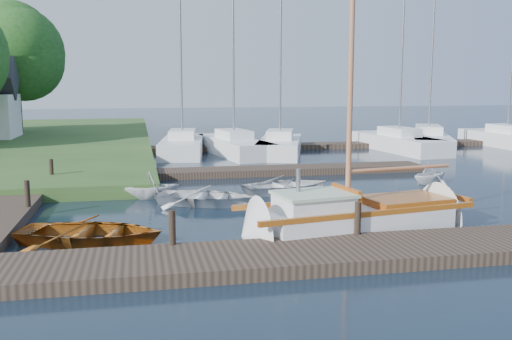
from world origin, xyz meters
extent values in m
plane|color=black|center=(0.00, 0.00, 0.00)|extent=(160.00, 160.00, 0.00)
cube|color=#2F231C|center=(0.00, -6.00, 0.15)|extent=(18.00, 2.20, 0.30)
cube|color=#2F231C|center=(-8.00, 2.00, 0.15)|extent=(2.20, 18.00, 0.30)
cube|color=#2F231C|center=(2.00, 6.50, 0.15)|extent=(14.00, 1.60, 0.30)
cube|color=#2F231C|center=(10.00, 16.00, 0.15)|extent=(30.00, 1.60, 0.30)
cylinder|color=black|center=(-3.00, -5.00, 0.70)|extent=(0.16, 0.16, 0.80)
cylinder|color=black|center=(1.50, -5.00, 0.70)|extent=(0.16, 0.16, 0.80)
cylinder|color=black|center=(-7.00, 0.00, 0.70)|extent=(0.16, 0.16, 0.80)
cylinder|color=black|center=(-7.00, 5.00, 0.70)|extent=(0.16, 0.16, 0.80)
cube|color=silver|center=(1.86, -3.86, 0.23)|extent=(5.26, 2.79, 0.90)
cone|color=silver|center=(4.86, -3.36, 0.23)|extent=(1.60, 2.15, 1.96)
cone|color=silver|center=(-1.06, -4.34, 0.23)|extent=(1.31, 2.10, 1.96)
cube|color=#8F350C|center=(1.70, -2.93, 0.74)|extent=(6.14, 1.13, 0.14)
cube|color=#8F350C|center=(2.01, -4.79, 0.74)|extent=(6.14, 1.13, 0.14)
cube|color=#8F350C|center=(5.21, -3.31, 0.74)|extent=(0.30, 1.10, 0.14)
cube|color=silver|center=(0.67, -4.06, 0.90)|extent=(2.00, 1.67, 0.44)
cube|color=#B3CDAF|center=(0.67, -4.06, 1.15)|extent=(2.12, 1.79, 0.08)
cube|color=#8F350C|center=(1.61, -3.90, 0.98)|extent=(0.35, 1.40, 0.60)
cylinder|color=slate|center=(0.33, -3.81, 1.48)|extent=(0.12, 0.12, 0.60)
cube|color=#8F350C|center=(3.43, -3.60, 0.78)|extent=(2.41, 1.84, 0.20)
cylinder|color=#A2613A|center=(1.66, -3.89, 4.88)|extent=(0.14, 0.14, 8.40)
cylinder|color=#A2613A|center=(3.24, -3.63, 1.68)|extent=(3.17, 0.62, 0.10)
imported|color=#8F350C|center=(-4.94, -3.40, 0.38)|extent=(4.21, 3.50, 0.75)
imported|color=silver|center=(-1.56, 0.64, 0.34)|extent=(3.98, 3.49, 0.69)
imported|color=silver|center=(-3.24, 2.06, 0.52)|extent=(2.29, 2.09, 1.03)
imported|color=silver|center=(1.61, 2.16, 0.34)|extent=(3.71, 2.97, 0.69)
imported|color=silver|center=(7.70, 2.79, 0.48)|extent=(2.29, 2.16, 0.96)
cube|color=silver|center=(-1.23, 14.57, 0.45)|extent=(3.19, 7.42, 0.90)
cube|color=silver|center=(-1.23, 14.57, 1.15)|extent=(1.74, 2.69, 0.50)
cylinder|color=slate|center=(-1.23, 14.57, 5.61)|extent=(0.12, 0.12, 9.43)
cube|color=silver|center=(1.61, 13.86, 0.45)|extent=(3.55, 8.08, 0.90)
cube|color=silver|center=(1.61, 13.86, 1.15)|extent=(1.86, 2.94, 0.50)
cylinder|color=slate|center=(1.61, 13.86, 5.11)|extent=(0.12, 0.12, 8.43)
cube|color=silver|center=(4.14, 13.25, 0.45)|extent=(4.20, 7.28, 0.90)
cube|color=silver|center=(4.14, 13.25, 1.15)|extent=(2.07, 2.74, 0.50)
cylinder|color=slate|center=(4.14, 13.25, 5.99)|extent=(0.12, 0.12, 10.18)
cube|color=silver|center=(11.59, 13.68, 0.45)|extent=(2.92, 8.25, 0.90)
cube|color=silver|center=(11.59, 13.68, 1.15)|extent=(1.65, 2.94, 0.50)
cylinder|color=slate|center=(11.59, 13.68, 5.51)|extent=(0.12, 0.12, 9.22)
cube|color=silver|center=(14.17, 14.89, 0.45)|extent=(5.71, 9.33, 0.90)
cube|color=silver|center=(14.17, 14.89, 1.15)|extent=(2.57, 3.52, 0.50)
cylinder|color=slate|center=(14.17, 14.89, 5.59)|extent=(0.12, 0.12, 9.38)
cube|color=silver|center=(19.34, 14.35, 0.45)|extent=(2.27, 7.73, 0.90)
cube|color=silver|center=(19.34, 14.35, 1.15)|extent=(1.43, 2.71, 0.50)
cylinder|color=slate|center=(19.34, 14.35, 5.00)|extent=(0.12, 0.12, 8.19)
cylinder|color=#332114|center=(-12.00, 26.00, 2.34)|extent=(0.36, 0.36, 3.67)
sphere|color=#174A18|center=(-12.00, 26.00, 6.11)|extent=(6.73, 6.73, 6.73)
sphere|color=#174A18|center=(-11.50, 25.70, 5.60)|extent=(5.71, 5.71, 5.71)
sphere|color=#174A18|center=(-12.40, 26.40, 6.82)|extent=(6.12, 6.12, 6.12)
camera|label=1|loc=(-3.71, -17.80, 3.93)|focal=40.00mm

